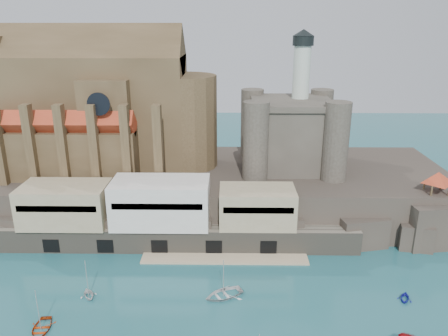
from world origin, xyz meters
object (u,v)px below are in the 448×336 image
castle_keep (291,130)px  boat_0 (41,330)px  pavilion (438,179)px  church (106,112)px

castle_keep → boat_0: castle_keep is taller
pavilion → boat_0: pavilion is taller
castle_keep → pavilion: size_ratio=4.58×
church → boat_0: (0.73, -43.28, -22.13)m
castle_keep → pavilion: 30.50m
castle_keep → pavilion: castle_keep is taller
pavilion → church: bearing=166.5°
boat_0 → church: bearing=84.9°
castle_keep → church: bearing=178.9°
castle_keep → boat_0: bearing=-132.9°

